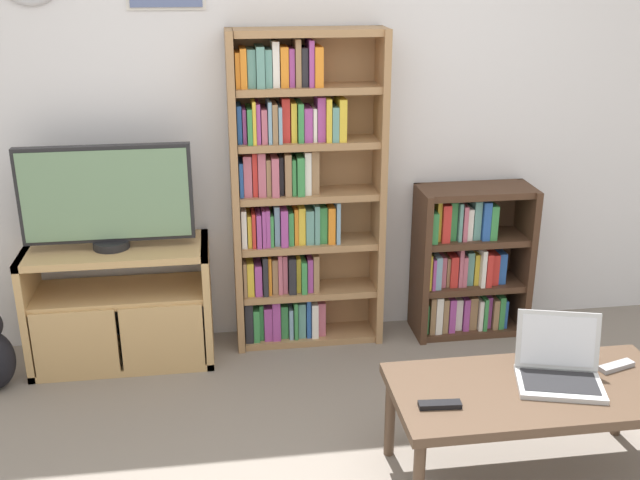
# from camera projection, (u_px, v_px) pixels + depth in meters

# --- Properties ---
(wall_back) EXTENTS (6.72, 0.09, 2.60)m
(wall_back) POSITION_uv_depth(u_px,v_px,m) (302.00, 99.00, 3.87)
(wall_back) COLOR silver
(wall_back) RESTS_ON ground_plane
(tv_stand) EXTENTS (0.92, 0.40, 0.63)m
(tv_stand) POSITION_uv_depth(u_px,v_px,m) (121.00, 305.00, 3.84)
(tv_stand) COLOR tan
(tv_stand) RESTS_ON ground_plane
(television) EXTENTS (0.83, 0.18, 0.52)m
(television) POSITION_uv_depth(u_px,v_px,m) (106.00, 197.00, 3.64)
(television) COLOR black
(television) RESTS_ON tv_stand
(bookshelf_tall) EXTENTS (0.79, 0.24, 1.67)m
(bookshelf_tall) POSITION_uv_depth(u_px,v_px,m) (297.00, 196.00, 3.89)
(bookshelf_tall) COLOR #9E754C
(bookshelf_tall) RESTS_ON ground_plane
(bookshelf_short) EXTENTS (0.62, 0.29, 0.84)m
(bookshelf_short) POSITION_uv_depth(u_px,v_px,m) (465.00, 264.00, 4.15)
(bookshelf_short) COLOR #472D1E
(bookshelf_short) RESTS_ON ground_plane
(coffee_table) EXTENTS (1.12, 0.53, 0.42)m
(coffee_table) POSITION_uv_depth(u_px,v_px,m) (534.00, 396.00, 2.93)
(coffee_table) COLOR #4C3828
(coffee_table) RESTS_ON ground_plane
(laptop) EXTENTS (0.39, 0.35, 0.25)m
(laptop) POSITION_uv_depth(u_px,v_px,m) (559.00, 365.00, 2.94)
(laptop) COLOR #B7BABC
(laptop) RESTS_ON coffee_table
(remote_near_laptop) EXTENTS (0.16, 0.06, 0.02)m
(remote_near_laptop) POSITION_uv_depth(u_px,v_px,m) (440.00, 405.00, 2.78)
(remote_near_laptop) COLOR black
(remote_near_laptop) RESTS_ON coffee_table
(remote_far_from_laptop) EXTENTS (0.17, 0.09, 0.02)m
(remote_far_from_laptop) POSITION_uv_depth(u_px,v_px,m) (616.00, 366.00, 3.04)
(remote_far_from_laptop) COLOR #99999E
(remote_far_from_laptop) RESTS_ON coffee_table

